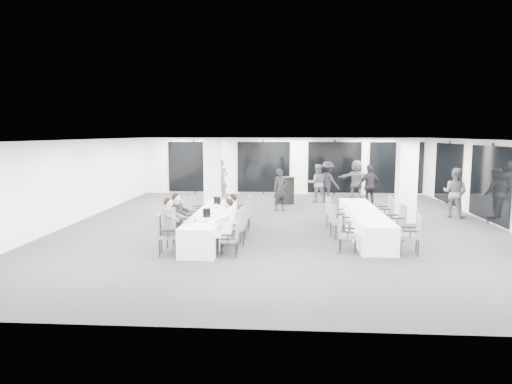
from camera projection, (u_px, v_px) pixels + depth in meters
The scene contains 42 objects.
room at pixel (308, 181), 15.80m from camera, with size 14.04×16.04×2.84m.
column_left at pixel (212, 174), 18.10m from camera, with size 0.60×0.60×2.80m, color white.
column_right at pixel (406, 181), 15.47m from camera, with size 0.60×0.60×2.80m, color white.
banquet_table_main at pixel (212, 225), 13.24m from camera, with size 0.90×5.00×0.75m, color silver.
banquet_table_side at pixel (364, 223), 13.54m from camera, with size 0.90×5.00×0.75m, color silver.
cocktail_table at pixel (286, 190), 19.66m from camera, with size 0.83×0.83×1.15m.
chair_main_left_near at pixel (165, 232), 11.30m from camera, with size 0.59×0.63×1.02m.
chair_main_left_second at pixel (174, 228), 12.13m from camera, with size 0.53×0.56×0.90m.
chair_main_left_mid at pixel (181, 220), 13.00m from camera, with size 0.58×0.62×0.99m.
chair_main_left_fourth at pixel (187, 215), 13.81m from camera, with size 0.54×0.58×0.96m.
chair_main_left_far at pixel (195, 210), 14.93m from camera, with size 0.53×0.57×0.93m.
chair_main_right_near at pixel (232, 236), 11.18m from camera, with size 0.45×0.51×0.87m.
chair_main_right_second at pixel (236, 226), 11.99m from camera, with size 0.63×0.66×1.04m.
chair_main_right_mid at pixel (239, 221), 12.77m from camera, with size 0.59×0.62×0.98m.
chair_main_right_fourth at pixel (242, 215), 13.72m from camera, with size 0.60×0.63×0.98m.
chair_main_right_far at pixel (245, 209), 14.72m from camera, with size 0.53×0.59×1.02m.
chair_side_left_near at pixel (345, 233), 11.54m from camera, with size 0.53×0.56×0.89m.
chair_side_left_mid at pixel (337, 219), 13.18m from camera, with size 0.60×0.62×0.98m.
chair_side_left_far at pixel (333, 210), 14.54m from camera, with size 0.58×0.62×1.00m.
chair_side_right_near at pixel (413, 232), 11.34m from camera, with size 0.57×0.61×0.98m.
chair_side_right_mid at pixel (397, 220), 12.92m from camera, with size 0.54×0.60×1.02m.
chair_side_right_far at pixel (386, 210), 14.46m from camera, with size 0.53×0.59×1.02m.
seated_guest_a at pixel (172, 223), 11.28m from camera, with size 0.50×0.38×1.44m.
seated_guest_b at pixel (179, 217), 12.07m from camera, with size 0.50×0.38×1.44m.
seated_guest_c at pixel (225, 224), 11.15m from camera, with size 0.50×0.38×1.44m.
seated_guest_d at pixel (230, 217), 12.00m from camera, with size 0.50×0.38×1.44m.
standing_guest_a at pixel (280, 187), 17.80m from camera, with size 0.68×0.55×1.86m, color black.
standing_guest_b at pixel (317, 181), 20.08m from camera, with size 0.91×0.56×1.89m, color #53555A.
standing_guest_c at pixel (327, 179), 20.24m from camera, with size 1.31×0.66×2.02m, color black.
standing_guest_d at pixel (370, 183), 18.62m from camera, with size 1.17×0.65×1.98m, color black.
standing_guest_f at pixel (356, 177), 21.20m from camera, with size 1.87×0.72×2.04m, color #53555A.
standing_guest_g at pixel (221, 177), 20.77m from camera, with size 0.76×0.61×2.08m, color #53555A.
standing_guest_h at pixel (455, 189), 16.37m from camera, with size 0.98×0.60×2.02m, color #53555A.
ice_bucket_near at pixel (207, 213), 12.39m from camera, with size 0.21×0.21×0.24m, color black.
ice_bucket_far at pixel (217, 201), 14.59m from camera, with size 0.22×0.22×0.25m, color black.
water_bottle_a at pixel (195, 220), 11.43m from camera, with size 0.07×0.07×0.21m, color silver.
water_bottle_b at pixel (216, 207), 13.47m from camera, with size 0.06×0.06×0.20m, color silver.
water_bottle_c at pixel (221, 200), 14.92m from camera, with size 0.07×0.07×0.22m, color silver.
plate_a at pixel (198, 221), 11.74m from camera, with size 0.19×0.19×0.03m.
plate_b at pixel (204, 221), 11.72m from camera, with size 0.20×0.20×0.03m.
plate_c at pixel (213, 214), 12.83m from camera, with size 0.22×0.22×0.03m.
wine_glass at pixel (204, 222), 10.88m from camera, with size 0.08×0.08×0.21m.
Camera 1 is at (0.12, -14.69, 3.00)m, focal length 32.00 mm.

